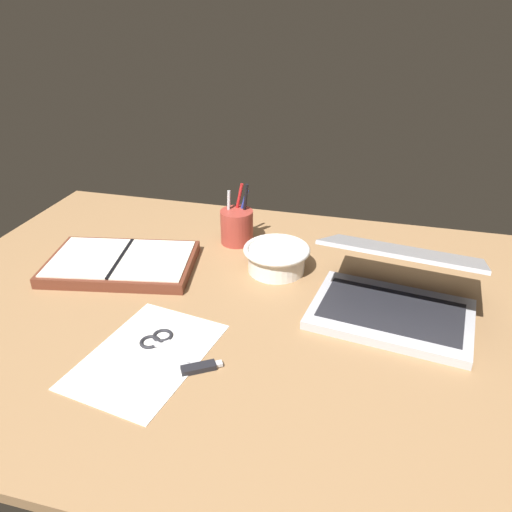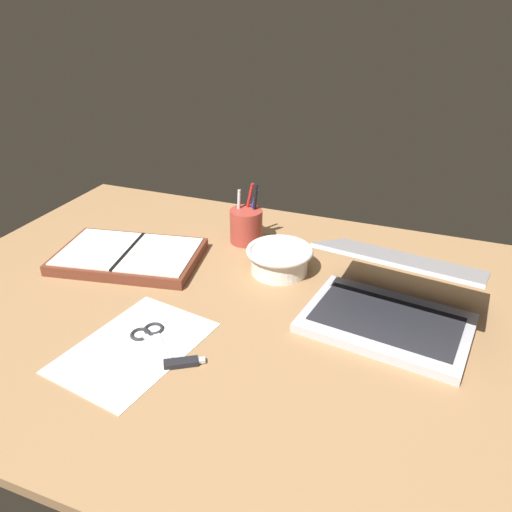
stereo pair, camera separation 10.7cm
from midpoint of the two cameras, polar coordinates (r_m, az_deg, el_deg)
desk_top at (r=104.44cm, az=-4.71°, el=-6.14°), size 140.00×100.00×2.00cm
laptop at (r=101.36cm, az=12.74°, el=-4.13°), size 34.37×31.27×15.73cm
bowl at (r=114.13cm, az=-0.32°, el=-0.25°), size 15.30×15.30×6.03cm
pen_cup at (r=127.21cm, az=-4.62°, el=3.40°), size 8.31×8.31×15.88cm
planner at (r=121.65cm, az=-17.61°, el=-0.84°), size 36.63×26.97×2.93cm
scissors at (r=95.55cm, az=-13.94°, el=-9.74°), size 13.59×10.76×0.80cm
paper_sheet_front at (r=93.87cm, az=-15.66°, el=-10.99°), size 23.40×30.36×0.16cm
usb_drive at (r=88.66cm, az=-9.99°, el=-12.58°), size 6.94×5.20×1.00cm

